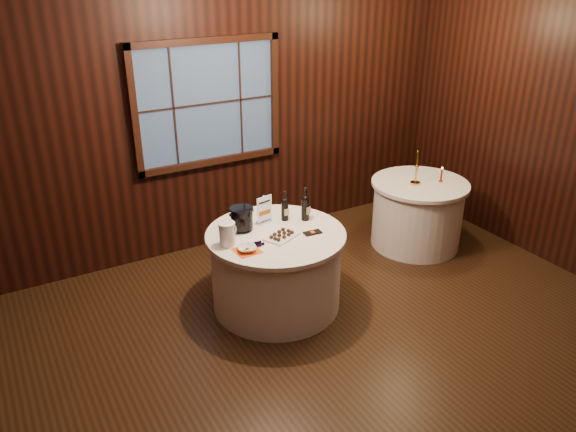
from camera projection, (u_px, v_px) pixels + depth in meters
ground at (335, 363)px, 4.62m from camera, size 6.00×6.00×0.00m
back_wall at (208, 113)px, 5.93m from camera, size 6.00×0.10×3.00m
main_table at (276, 269)px, 5.25m from camera, size 1.28×1.28×0.77m
side_table at (417, 213)px, 6.39m from camera, size 1.08×1.08×0.77m
sign_stand at (264, 213)px, 5.24m from camera, size 0.17×0.11×0.28m
port_bottle_left at (285, 208)px, 5.28m from camera, size 0.07×0.07×0.29m
port_bottle_right at (305, 206)px, 5.28m from camera, size 0.08×0.09×0.33m
ice_bucket at (242, 218)px, 5.09m from camera, size 0.22×0.22×0.22m
chocolate_plate at (282, 236)px, 4.99m from camera, size 0.36×0.31×0.04m
chocolate_box at (313, 233)px, 5.07m from camera, size 0.17×0.09×0.01m
grape_bunch at (258, 243)px, 4.86m from camera, size 0.17×0.08×0.04m
glass_pitcher at (227, 234)px, 4.83m from camera, size 0.19×0.15×0.21m
orange_napkin at (247, 251)px, 4.77m from camera, size 0.22×0.22×0.00m
cracker_bowl at (247, 248)px, 4.76m from camera, size 0.20×0.20×0.04m
brass_candlestick at (416, 171)px, 6.12m from camera, size 0.11×0.11×0.40m
red_candle at (441, 176)px, 6.20m from camera, size 0.05×0.05×0.17m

